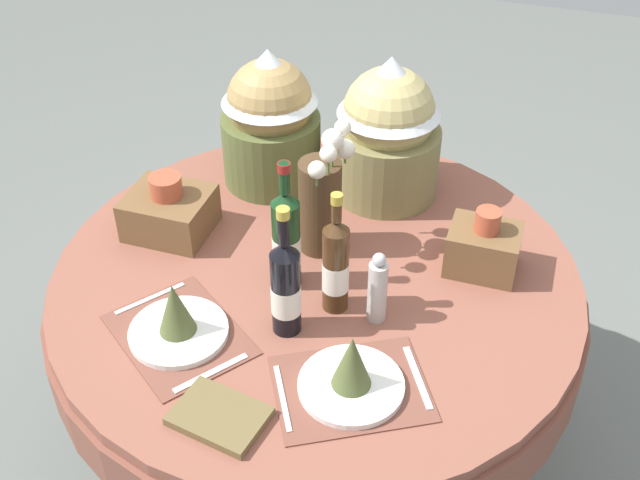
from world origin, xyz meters
TOP-DOWN VIEW (x-y plane):
  - ground at (0.00, 0.00)m, footprint 8.00×8.00m
  - dining_table at (0.00, 0.00)m, footprint 1.42×1.42m
  - place_setting_left at (-0.24, -0.33)m, footprint 0.43×0.41m
  - place_setting_right at (0.20, -0.36)m, footprint 0.42×0.39m
  - flower_vase at (-0.02, 0.11)m, footprint 0.14×0.21m
  - wine_bottle_left at (0.09, -0.11)m, footprint 0.07×0.07m
  - wine_bottle_centre at (0.00, -0.22)m, footprint 0.07×0.07m
  - wine_bottle_right at (-0.06, -0.06)m, footprint 0.07×0.07m
  - pepper_mill at (0.20, -0.12)m, footprint 0.05×0.05m
  - book_on_table at (-0.04, -0.53)m, footprint 0.22×0.17m
  - gift_tub_back_left at (-0.27, 0.38)m, footprint 0.29×0.29m
  - gift_tub_back_centre at (0.08, 0.42)m, footprint 0.31×0.31m
  - woven_basket_side_left at (-0.44, 0.05)m, footprint 0.22×0.20m
  - woven_basket_side_right at (0.41, 0.15)m, footprint 0.18×0.15m

SIDE VIEW (x-z plane):
  - ground at x=0.00m, z-range 0.00..0.00m
  - dining_table at x=0.00m, z-range 0.24..0.99m
  - book_on_table at x=-0.04m, z-range 0.75..0.77m
  - place_setting_left at x=-0.24m, z-range 0.72..0.88m
  - place_setting_right at x=0.20m, z-range 0.72..0.88m
  - woven_basket_side_left at x=-0.44m, z-range 0.73..0.90m
  - woven_basket_side_right at x=0.41m, z-range 0.73..0.91m
  - pepper_mill at x=0.20m, z-range 0.74..0.94m
  - wine_bottle_centre at x=0.00m, z-range 0.70..1.06m
  - wine_bottle_left at x=0.09m, z-range 0.71..1.05m
  - wine_bottle_right at x=-0.06m, z-range 0.71..1.07m
  - flower_vase at x=-0.02m, z-range 0.72..1.10m
  - gift_tub_back_left at x=-0.27m, z-range 0.76..1.18m
  - gift_tub_back_centre at x=0.08m, z-range 0.76..1.19m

